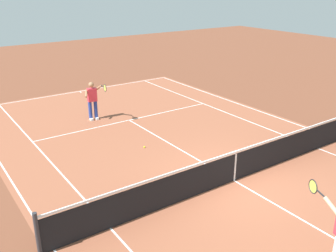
% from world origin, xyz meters
% --- Properties ---
extents(ground_plane, '(60.00, 60.00, 0.00)m').
position_xyz_m(ground_plane, '(0.00, 0.00, 0.00)').
color(ground_plane, brown).
extents(court_slab, '(24.20, 11.40, 0.00)m').
position_xyz_m(court_slab, '(0.00, 0.00, 0.00)').
color(court_slab, '#935138').
rests_on(court_slab, ground_plane).
extents(court_line_markings, '(23.85, 11.05, 0.01)m').
position_xyz_m(court_line_markings, '(0.00, 0.00, 0.00)').
color(court_line_markings, white).
rests_on(court_line_markings, ground_plane).
extents(tennis_net, '(0.10, 11.70, 1.08)m').
position_xyz_m(tennis_net, '(0.00, 0.00, 0.49)').
color(tennis_net, '#2D2D33').
rests_on(tennis_net, ground_plane).
extents(tennis_player_near, '(1.12, 0.77, 1.70)m').
position_xyz_m(tennis_player_near, '(7.34, 1.20, 0.93)').
color(tennis_player_near, navy).
rests_on(tennis_player_near, ground_plane).
extents(tennis_ball, '(0.07, 0.07, 0.07)m').
position_xyz_m(tennis_ball, '(3.57, 0.97, 0.03)').
color(tennis_ball, '#CCE01E').
rests_on(tennis_ball, ground_plane).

